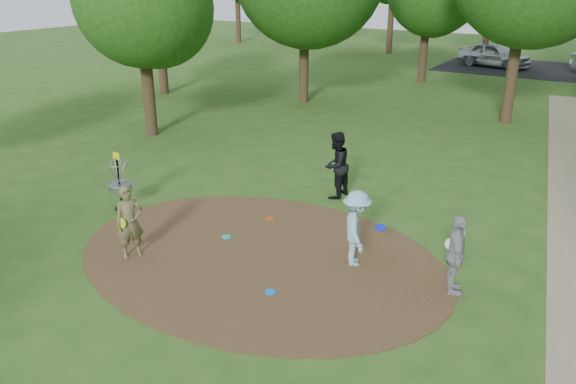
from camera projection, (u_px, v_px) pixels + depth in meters
The scene contains 12 objects.
ground at pixel (259, 257), 12.13m from camera, with size 100.00×100.00×0.00m, color #2D5119.
dirt_clearing at pixel (259, 256), 12.13m from camera, with size 8.40×8.40×0.02m, color #47301C.
parking_lot at pixel (557, 71), 34.94m from camera, with size 14.00×8.00×0.01m, color black.
player_observer_with_disc at pixel (130, 222), 11.86m from camera, with size 0.63×0.70×1.61m.
player_throwing_with_disc at pixel (356, 228), 11.55m from camera, with size 1.19×1.21×1.63m.
player_walking_with_disc at pixel (336, 165), 15.03m from camera, with size 0.77×0.95×1.83m.
player_waiting_with_disc at pixel (456, 255), 10.48m from camera, with size 0.70×1.01×1.60m.
disc_ground_cyan at pixel (227, 237), 12.97m from camera, with size 0.22×0.22×0.02m, color #16B7B6.
disc_ground_blue at pixel (270, 292), 10.73m from camera, with size 0.22×0.22×0.02m, color blue.
disc_ground_red at pixel (270, 218), 13.94m from camera, with size 0.22×0.22×0.02m, color #CC4914.
car_left at pixel (494, 55), 36.16m from camera, with size 1.82×4.52×1.54m, color #B4B6BC.
disc_golf_basket at pixel (119, 177), 14.24m from camera, with size 0.63×0.63×1.54m.
Camera 1 is at (6.18, -8.86, 5.73)m, focal length 35.00 mm.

